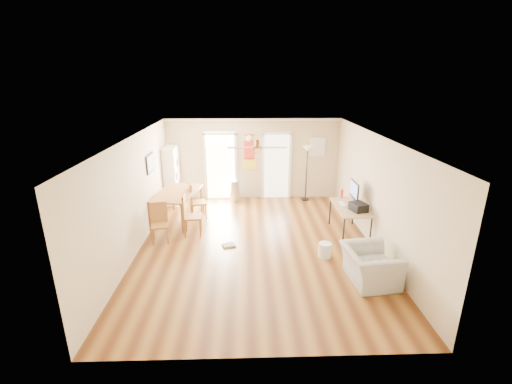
{
  "coord_description": "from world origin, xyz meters",
  "views": [
    {
      "loc": [
        -0.25,
        -7.51,
        3.86
      ],
      "look_at": [
        0.0,
        0.6,
        1.15
      ],
      "focal_mm": 24.51,
      "sensor_mm": 36.0,
      "label": 1
    }
  ],
  "objects_px": {
    "dining_chair_right_a": "(198,201)",
    "torchiere_lamp": "(306,173)",
    "dining_chair_near": "(160,224)",
    "wastebasket_a": "(325,250)",
    "armchair": "(370,266)",
    "dining_chair_right_b": "(193,215)",
    "computer_desk": "(349,221)",
    "trash_can": "(235,191)",
    "printer": "(358,207)",
    "dining_table": "(177,207)",
    "bookshelf": "(172,176)"
  },
  "relations": [
    {
      "from": "dining_chair_right_b",
      "to": "dining_chair_near",
      "type": "relative_size",
      "value": 1.1
    },
    {
      "from": "trash_can",
      "to": "computer_desk",
      "type": "height_order",
      "value": "computer_desk"
    },
    {
      "from": "bookshelf",
      "to": "dining_chair_right_b",
      "type": "relative_size",
      "value": 1.7
    },
    {
      "from": "dining_chair_right_a",
      "to": "wastebasket_a",
      "type": "height_order",
      "value": "dining_chair_right_a"
    },
    {
      "from": "dining_chair_right_a",
      "to": "wastebasket_a",
      "type": "bearing_deg",
      "value": -142.63
    },
    {
      "from": "dining_chair_near",
      "to": "wastebasket_a",
      "type": "xyz_separation_m",
      "value": [
        3.83,
        -0.86,
        -0.32
      ]
    },
    {
      "from": "dining_chair_near",
      "to": "computer_desk",
      "type": "xyz_separation_m",
      "value": [
        4.68,
        0.25,
        -0.1
      ]
    },
    {
      "from": "dining_chair_right_a",
      "to": "dining_chair_right_b",
      "type": "relative_size",
      "value": 0.97
    },
    {
      "from": "dining_chair_right_b",
      "to": "printer",
      "type": "bearing_deg",
      "value": -100.78
    },
    {
      "from": "dining_table",
      "to": "trash_can",
      "type": "height_order",
      "value": "dining_table"
    },
    {
      "from": "bookshelf",
      "to": "torchiere_lamp",
      "type": "distance_m",
      "value": 4.25
    },
    {
      "from": "trash_can",
      "to": "wastebasket_a",
      "type": "bearing_deg",
      "value": -60.56
    },
    {
      "from": "bookshelf",
      "to": "dining_table",
      "type": "bearing_deg",
      "value": -86.7
    },
    {
      "from": "dining_table",
      "to": "trash_can",
      "type": "distance_m",
      "value": 2.2
    },
    {
      "from": "bookshelf",
      "to": "dining_chair_near",
      "type": "bearing_deg",
      "value": -97.46
    },
    {
      "from": "computer_desk",
      "to": "trash_can",
      "type": "bearing_deg",
      "value": 138.3
    },
    {
      "from": "dining_chair_right_a",
      "to": "torchiere_lamp",
      "type": "bearing_deg",
      "value": -82.0
    },
    {
      "from": "torchiere_lamp",
      "to": "wastebasket_a",
      "type": "distance_m",
      "value": 3.86
    },
    {
      "from": "dining_chair_right_b",
      "to": "computer_desk",
      "type": "distance_m",
      "value": 3.95
    },
    {
      "from": "torchiere_lamp",
      "to": "wastebasket_a",
      "type": "bearing_deg",
      "value": -92.96
    },
    {
      "from": "torchiere_lamp",
      "to": "dining_chair_near",
      "type": "bearing_deg",
      "value": -144.04
    },
    {
      "from": "dining_table",
      "to": "computer_desk",
      "type": "xyz_separation_m",
      "value": [
        4.49,
        -1.06,
        -0.03
      ]
    },
    {
      "from": "bookshelf",
      "to": "computer_desk",
      "type": "bearing_deg",
      "value": -39.23
    },
    {
      "from": "dining_table",
      "to": "wastebasket_a",
      "type": "relative_size",
      "value": 5.12
    },
    {
      "from": "dining_chair_right_a",
      "to": "trash_can",
      "type": "bearing_deg",
      "value": -51.22
    },
    {
      "from": "armchair",
      "to": "dining_chair_near",
      "type": "bearing_deg",
      "value": 61.73
    },
    {
      "from": "bookshelf",
      "to": "trash_can",
      "type": "distance_m",
      "value": 2.02
    },
    {
      "from": "bookshelf",
      "to": "dining_chair_near",
      "type": "height_order",
      "value": "bookshelf"
    },
    {
      "from": "dining_chair_near",
      "to": "trash_can",
      "type": "distance_m",
      "value": 3.36
    },
    {
      "from": "dining_table",
      "to": "printer",
      "type": "xyz_separation_m",
      "value": [
        4.6,
        -1.34,
        0.45
      ]
    },
    {
      "from": "trash_can",
      "to": "printer",
      "type": "bearing_deg",
      "value": -43.62
    },
    {
      "from": "dining_chair_near",
      "to": "computer_desk",
      "type": "height_order",
      "value": "dining_chair_near"
    },
    {
      "from": "trash_can",
      "to": "printer",
      "type": "relative_size",
      "value": 1.81
    },
    {
      "from": "dining_chair_right_a",
      "to": "armchair",
      "type": "height_order",
      "value": "dining_chair_right_a"
    },
    {
      "from": "trash_can",
      "to": "computer_desk",
      "type": "distance_m",
      "value": 3.95
    },
    {
      "from": "dining_chair_right_a",
      "to": "dining_chair_right_b",
      "type": "xyz_separation_m",
      "value": [
        0.0,
        -1.08,
        0.01
      ]
    },
    {
      "from": "dining_chair_right_a",
      "to": "torchiere_lamp",
      "type": "height_order",
      "value": "torchiere_lamp"
    },
    {
      "from": "bookshelf",
      "to": "printer",
      "type": "bearing_deg",
      "value": -41.27
    },
    {
      "from": "computer_desk",
      "to": "printer",
      "type": "bearing_deg",
      "value": -69.19
    },
    {
      "from": "dining_table",
      "to": "dining_chair_right_a",
      "type": "bearing_deg",
      "value": 20.14
    },
    {
      "from": "armchair",
      "to": "bookshelf",
      "type": "bearing_deg",
      "value": 39.72
    },
    {
      "from": "dining_chair_right_b",
      "to": "trash_can",
      "type": "xyz_separation_m",
      "value": [
        0.99,
        2.45,
        -0.18
      ]
    },
    {
      "from": "trash_can",
      "to": "armchair",
      "type": "distance_m",
      "value": 5.49
    },
    {
      "from": "dining_chair_right_a",
      "to": "printer",
      "type": "xyz_separation_m",
      "value": [
        4.05,
        -1.54,
        0.35
      ]
    },
    {
      "from": "dining_chair_near",
      "to": "wastebasket_a",
      "type": "height_order",
      "value": "dining_chair_near"
    },
    {
      "from": "bookshelf",
      "to": "wastebasket_a",
      "type": "distance_m",
      "value": 5.49
    },
    {
      "from": "trash_can",
      "to": "torchiere_lamp",
      "type": "xyz_separation_m",
      "value": [
        2.3,
        0.05,
        0.54
      ]
    },
    {
      "from": "wastebasket_a",
      "to": "armchair",
      "type": "bearing_deg",
      "value": -57.31
    },
    {
      "from": "wastebasket_a",
      "to": "armchair",
      "type": "xyz_separation_m",
      "value": [
        0.65,
        -1.01,
        0.18
      ]
    },
    {
      "from": "dining_chair_near",
      "to": "computer_desk",
      "type": "distance_m",
      "value": 4.68
    }
  ]
}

